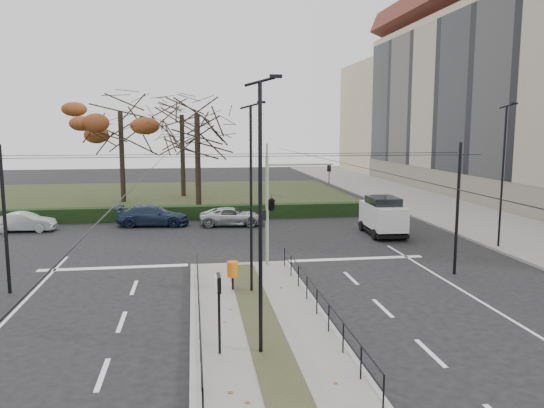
% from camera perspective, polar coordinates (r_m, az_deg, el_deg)
% --- Properties ---
extents(ground, '(140.00, 140.00, 0.00)m').
position_cam_1_polar(ground, '(21.24, -2.29, -9.99)').
color(ground, black).
rests_on(ground, ground).
extents(median_island, '(4.40, 15.00, 0.14)m').
position_cam_1_polar(median_island, '(18.88, -1.45, -12.13)').
color(median_island, slate).
rests_on(median_island, ground).
extents(sidewalk_east, '(8.00, 90.00, 0.14)m').
position_cam_1_polar(sidewalk_east, '(47.11, 16.91, -0.19)').
color(sidewalk_east, slate).
rests_on(sidewalk_east, ground).
extents(park, '(38.00, 26.00, 0.10)m').
position_cam_1_polar(park, '(52.62, -12.64, 0.79)').
color(park, '#263118').
rests_on(park, ground).
extents(hedge, '(38.00, 1.00, 1.00)m').
position_cam_1_polar(hedge, '(39.34, -14.01, -1.03)').
color(hedge, black).
rests_on(hedge, ground).
extents(apartment_block, '(13.09, 52.10, 21.64)m').
position_cam_1_polar(apartment_block, '(53.49, 26.34, 11.38)').
color(apartment_block, tan).
rests_on(apartment_block, ground).
extents(median_railing, '(4.14, 13.24, 0.92)m').
position_cam_1_polar(median_railing, '(18.49, -1.42, -9.60)').
color(median_railing, black).
rests_on(median_railing, median_island).
extents(catenary, '(20.00, 34.00, 6.00)m').
position_cam_1_polar(catenary, '(22.03, -2.80, -0.19)').
color(catenary, black).
rests_on(catenary, ground).
extents(traffic_light, '(3.57, 1.97, 5.17)m').
position_cam_1_polar(traffic_light, '(25.10, 0.14, 0.22)').
color(traffic_light, gray).
rests_on(traffic_light, median_island).
extents(litter_bin, '(0.45, 0.45, 1.16)m').
position_cam_1_polar(litter_bin, '(21.56, -4.26, -7.05)').
color(litter_bin, black).
rests_on(litter_bin, median_island).
extents(info_panel, '(0.13, 0.61, 2.34)m').
position_cam_1_polar(info_panel, '(15.38, -5.76, -9.42)').
color(info_panel, black).
rests_on(info_panel, median_island).
extents(streetlamp_median_near, '(0.66, 0.14, 7.92)m').
position_cam_1_polar(streetlamp_median_near, '(14.90, -1.20, -1.29)').
color(streetlamp_median_near, black).
rests_on(streetlamp_median_near, median_island).
extents(streetlamp_median_far, '(0.63, 0.13, 7.51)m').
position_cam_1_polar(streetlamp_median_far, '(20.77, -2.22, 0.80)').
color(streetlamp_median_far, black).
rests_on(streetlamp_median_far, median_island).
extents(streetlamp_sidewalk, '(0.65, 0.13, 7.84)m').
position_cam_1_polar(streetlamp_sidewalk, '(31.44, 23.58, 2.93)').
color(streetlamp_sidewalk, black).
rests_on(streetlamp_sidewalk, sidewalk_east).
extents(parked_car_second, '(3.83, 1.46, 1.25)m').
position_cam_1_polar(parked_car_second, '(37.69, -25.07, -1.77)').
color(parked_car_second, '#A2A5A9').
rests_on(parked_car_second, ground).
extents(parked_car_third, '(5.01, 2.44, 1.40)m').
position_cam_1_polar(parked_car_third, '(37.08, -12.69, -1.22)').
color(parked_car_third, '#1D2B44').
rests_on(parked_car_third, ground).
extents(parked_car_fourth, '(4.53, 2.32, 1.22)m').
position_cam_1_polar(parked_car_fourth, '(36.43, -4.32, -1.35)').
color(parked_car_fourth, '#A2A5A9').
rests_on(parked_car_fourth, ground).
extents(white_van, '(2.22, 4.55, 2.39)m').
position_cam_1_polar(white_van, '(33.70, 11.83, -1.18)').
color(white_van, silver).
rests_on(white_van, ground).
extents(rust_tree, '(8.78, 8.78, 10.54)m').
position_cam_1_polar(rust_tree, '(49.00, -16.03, 9.59)').
color(rust_tree, black).
rests_on(rust_tree, park).
extents(bare_tree_center, '(7.24, 7.24, 10.36)m').
position_cam_1_polar(bare_tree_center, '(51.86, -9.68, 8.83)').
color(bare_tree_center, black).
rests_on(bare_tree_center, park).
extents(bare_tree_near, '(7.04, 7.04, 10.17)m').
position_cam_1_polar(bare_tree_near, '(42.35, -8.07, 8.86)').
color(bare_tree_near, black).
rests_on(bare_tree_near, park).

